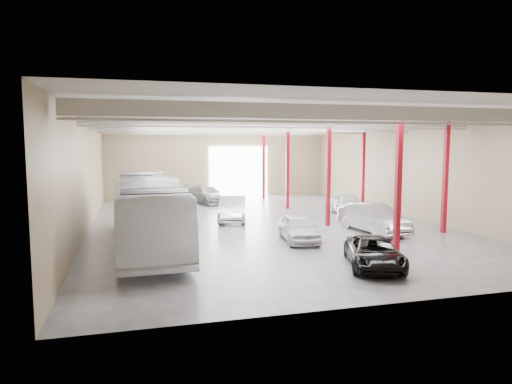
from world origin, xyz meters
name	(u,v)px	position (x,y,z in m)	size (l,w,h in m)	color
depot_shell	(263,148)	(0.13, 0.48, 4.98)	(22.12, 32.12, 7.06)	#3F3E43
coach_bus	(148,212)	(-7.65, -5.39, 1.83)	(3.08, 13.16, 3.66)	white
black_sedan	(374,253)	(1.57, -11.83, 0.64)	(2.14, 4.63, 1.29)	black
car_row_a	(299,228)	(0.30, -6.00, 0.72)	(1.71, 4.25, 1.45)	silver
car_row_b	(232,208)	(-1.76, 1.50, 0.85)	(1.80, 5.17, 1.70)	#BCBCC1
car_row_c	(207,195)	(-2.00, 11.17, 0.77)	(2.15, 5.28, 1.53)	gray
car_right_near	(373,218)	(5.50, -4.79, 0.86)	(1.82, 5.22, 1.72)	#A6A6AB
car_right_far	(348,204)	(7.17, 1.93, 0.80)	(1.90, 4.72, 1.61)	silver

